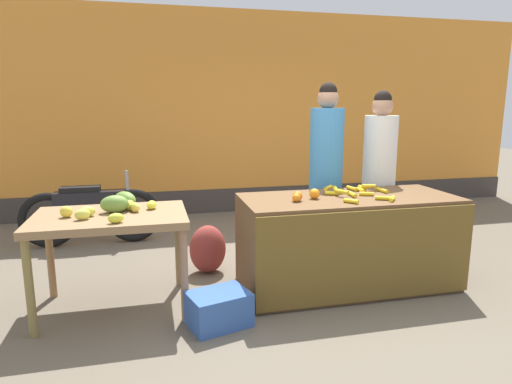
{
  "coord_description": "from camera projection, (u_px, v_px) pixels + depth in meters",
  "views": [
    {
      "loc": [
        -1.22,
        -3.55,
        1.64
      ],
      "look_at": [
        -0.33,
        0.15,
        0.88
      ],
      "focal_mm": 31.0,
      "sensor_mm": 36.0,
      "label": 1
    }
  ],
  "objects": [
    {
      "name": "produce_crate",
      "position": [
        219.0,
        309.0,
        3.32
      ],
      "size": [
        0.51,
        0.43,
        0.26
      ],
      "primitive_type": "cube",
      "rotation": [
        0.0,
        0.0,
        0.28
      ],
      "color": "#3359A5",
      "rests_on": "ground"
    },
    {
      "name": "produce_sack",
      "position": [
        208.0,
        249.0,
        4.35
      ],
      "size": [
        0.4,
        0.35,
        0.48
      ],
      "primitive_type": "ellipsoid",
      "rotation": [
        0.0,
        0.0,
        0.14
      ],
      "color": "maroon",
      "rests_on": "ground"
    },
    {
      "name": "side_table_wooden",
      "position": [
        111.0,
        226.0,
        3.49
      ],
      "size": [
        1.18,
        0.79,
        0.79
      ],
      "color": "olive",
      "rests_on": "ground"
    },
    {
      "name": "mango_papaya_pile",
      "position": [
        116.0,
        205.0,
        3.53
      ],
      "size": [
        0.74,
        0.66,
        0.14
      ],
      "color": "#D3D14A",
      "rests_on": "side_table_wooden"
    },
    {
      "name": "market_wall_back",
      "position": [
        230.0,
        116.0,
        6.73
      ],
      "size": [
        9.73,
        0.23,
        3.01
      ],
      "color": "orange",
      "rests_on": "ground"
    },
    {
      "name": "vendor_woman_white_shirt",
      "position": [
        379.0,
        176.0,
        4.64
      ],
      "size": [
        0.34,
        0.34,
        1.78
      ],
      "color": "#33333D",
      "rests_on": "ground"
    },
    {
      "name": "ground_plane",
      "position": [
        295.0,
        290.0,
        3.98
      ],
      "size": [
        24.0,
        24.0,
        0.0
      ],
      "primitive_type": "plane",
      "color": "#665B4C"
    },
    {
      "name": "vendor_woman_blue_shirt",
      "position": [
        326.0,
        174.0,
        4.54
      ],
      "size": [
        0.34,
        0.34,
        1.86
      ],
      "color": "#33333D",
      "rests_on": "ground"
    },
    {
      "name": "fruit_stall_counter",
      "position": [
        348.0,
        242.0,
        4.0
      ],
      "size": [
        1.92,
        0.83,
        0.83
      ],
      "color": "brown",
      "rests_on": "ground"
    },
    {
      "name": "orange_pile",
      "position": [
        305.0,
        195.0,
        3.77
      ],
      "size": [
        0.27,
        0.16,
        0.09
      ],
      "color": "orange",
      "rests_on": "fruit_stall_counter"
    },
    {
      "name": "banana_bunch_pile",
      "position": [
        358.0,
        192.0,
        4.0
      ],
      "size": [
        0.6,
        0.66,
        0.07
      ],
      "color": "gold",
      "rests_on": "fruit_stall_counter"
    },
    {
      "name": "parked_motorcycle",
      "position": [
        91.0,
        212.0,
        5.2
      ],
      "size": [
        1.6,
        0.18,
        0.88
      ],
      "color": "black",
      "rests_on": "ground"
    }
  ]
}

